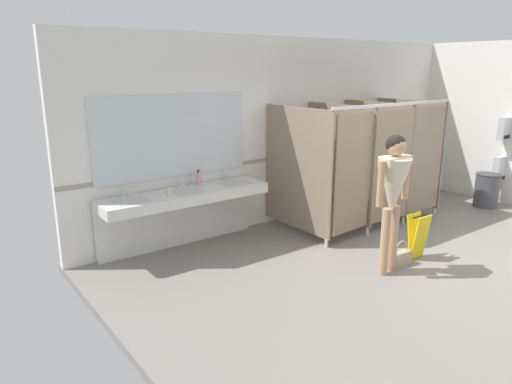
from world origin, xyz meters
TOP-DOWN VIEW (x-y plane):
  - ground_plane at (0.00, 0.00)m, footprint 7.78×5.40m
  - wall_back at (0.00, 2.46)m, footprint 7.78×0.12m
  - wall_back_tile_band at (0.00, 2.40)m, footprint 7.78×0.01m
  - vanity_counter at (-2.28, 2.17)m, footprint 2.38×0.59m
  - mirror_panel at (-2.28, 2.39)m, footprint 2.28×0.02m
  - bathroom_stalls at (0.65, 1.46)m, footprint 2.68×1.47m
  - paper_towel_dispenser_upper at (3.52, 0.72)m, footprint 0.32×0.13m
  - paper_towel_dispenser_lower at (3.52, 0.71)m, footprint 0.37×0.13m
  - trash_bin at (3.15, 0.72)m, footprint 0.43×0.43m
  - person_standing at (-0.64, -0.06)m, footprint 0.60×0.43m
  - handbag at (-0.32, -0.02)m, footprint 0.31×0.11m
  - soap_dispenser at (-1.98, 2.26)m, footprint 0.07×0.07m
  - paper_cup at (-2.58, 1.99)m, footprint 0.07×0.07m
  - wet_floor_sign at (0.05, 0.00)m, footprint 0.28×0.19m

SIDE VIEW (x-z plane):
  - ground_plane at x=0.00m, z-range -0.10..0.00m
  - handbag at x=-0.32m, z-range -0.06..0.28m
  - trash_bin at x=3.15m, z-range 0.00..0.61m
  - wet_floor_sign at x=0.05m, z-range 0.01..0.62m
  - vanity_counter at x=-2.28m, z-range 0.15..1.12m
  - paper_towel_dispenser_lower at x=3.52m, z-range 0.44..0.89m
  - paper_cup at x=-2.58m, z-range 0.85..0.96m
  - soap_dispenser at x=-1.98m, z-range 0.84..1.06m
  - bathroom_stalls at x=0.65m, z-range 0.05..2.02m
  - wall_back_tile_band at x=0.00m, z-range 1.02..1.08m
  - person_standing at x=-0.64m, z-range 0.24..1.97m
  - paper_towel_dispenser_upper at x=3.52m, z-range 1.20..1.61m
  - wall_back at x=0.00m, z-range 0.00..2.95m
  - mirror_panel at x=-2.28m, z-range 1.00..2.13m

